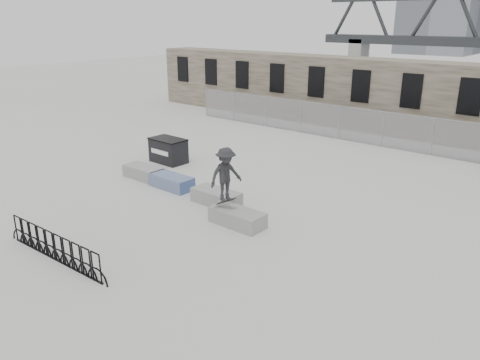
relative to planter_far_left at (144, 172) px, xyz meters
name	(u,v)px	position (x,y,z in m)	size (l,w,h in m)	color
ground	(189,196)	(3.17, -0.28, -0.30)	(120.00, 120.00, 0.00)	beige
stone_wall	(369,94)	(3.17, 15.96, 1.95)	(36.00, 2.58, 4.50)	brown
chainlink_fence	(339,122)	(3.17, 12.22, 0.73)	(22.06, 0.06, 2.02)	gray
planter_far_left	(144,172)	(0.00, 0.00, 0.00)	(2.00, 0.90, 0.56)	#979795
planter_center_left	(171,181)	(1.91, -0.07, 0.00)	(2.00, 0.90, 0.56)	#2E498B
planter_center_right	(216,197)	(4.62, -0.17, 0.00)	(2.00, 0.90, 0.56)	#979795
planter_offset	(237,217)	(6.54, -1.16, 0.00)	(2.00, 0.90, 0.56)	#979795
dumpster	(168,150)	(-1.05, 2.42, 0.32)	(1.89, 1.17, 1.23)	black
bike_rack	(54,247)	(4.00, -6.62, 0.14)	(4.94, 0.28, 0.90)	black
skateboarder	(226,175)	(6.11, -1.26, 1.50)	(1.00, 1.38, 2.13)	#262628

